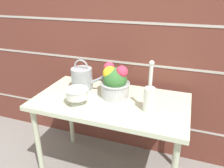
{
  "coord_description": "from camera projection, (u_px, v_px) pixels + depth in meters",
  "views": [
    {
      "loc": [
        0.52,
        -1.43,
        1.54
      ],
      "look_at": [
        0.0,
        0.03,
        0.86
      ],
      "focal_mm": 35.0,
      "sensor_mm": 36.0,
      "label": 1
    }
  ],
  "objects": [
    {
      "name": "brick_wall",
      "position": [
        127.0,
        42.0,
        1.96
      ],
      "size": [
        3.6,
        0.08,
        2.2
      ],
      "color": "brown",
      "rests_on": "ground_plane"
    },
    {
      "name": "patio_table",
      "position": [
        111.0,
        108.0,
        1.75
      ],
      "size": [
        1.2,
        0.66,
        0.74
      ],
      "color": "beige",
      "rests_on": "ground_plane"
    },
    {
      "name": "watering_can",
      "position": [
        82.0,
        78.0,
        1.86
      ],
      "size": [
        0.32,
        0.18,
        0.27
      ],
      "color": "#9EA3A8",
      "rests_on": "patio_table"
    },
    {
      "name": "crystal_pedestal_bowl",
      "position": [
        77.0,
        94.0,
        1.62
      ],
      "size": [
        0.17,
        0.17,
        0.13
      ],
      "color": "silver",
      "rests_on": "patio_table"
    },
    {
      "name": "flower_planter",
      "position": [
        115.0,
        82.0,
        1.72
      ],
      "size": [
        0.24,
        0.24,
        0.28
      ],
      "color": "#ADADB2",
      "rests_on": "patio_table"
    },
    {
      "name": "glass_decanter",
      "position": [
        149.0,
        95.0,
        1.51
      ],
      "size": [
        0.08,
        0.08,
        0.38
      ],
      "color": "silver",
      "rests_on": "patio_table"
    }
  ]
}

